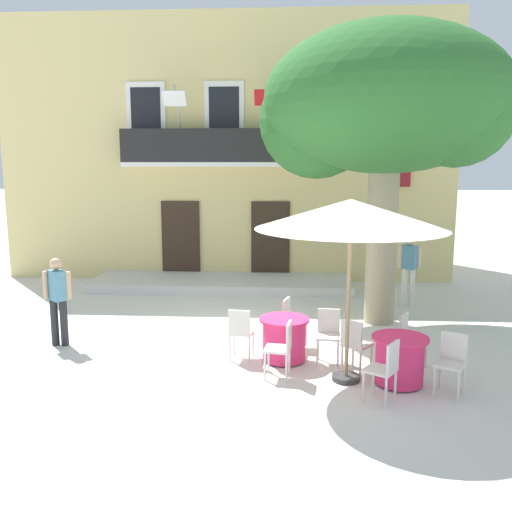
% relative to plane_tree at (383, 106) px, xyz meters
% --- Properties ---
extents(ground_plane, '(120.00, 120.00, 0.00)m').
position_rel_plane_tree_xyz_m(ground_plane, '(-3.01, -0.99, -4.52)').
color(ground_plane, silver).
extents(building_facade, '(13.00, 5.09, 7.50)m').
position_rel_plane_tree_xyz_m(building_facade, '(-3.71, 6.00, -0.77)').
color(building_facade, '#DBC67F').
rests_on(building_facade, ground).
extents(entrance_step_platform, '(7.01, 2.00, 0.25)m').
position_rel_plane_tree_xyz_m(entrance_step_platform, '(-3.71, 3.01, -4.39)').
color(entrance_step_platform, silver).
rests_on(entrance_step_platform, ground).
extents(plane_tree, '(5.11, 4.48, 6.15)m').
position_rel_plane_tree_xyz_m(plane_tree, '(0.00, 0.00, 0.00)').
color(plane_tree, gray).
rests_on(plane_tree, ground).
extents(cafe_table_near_tree, '(0.86, 0.86, 0.76)m').
position_rel_plane_tree_xyz_m(cafe_table_near_tree, '(-1.93, -2.51, -4.13)').
color(cafe_table_near_tree, '#E52D66').
rests_on(cafe_table_near_tree, ground).
extents(cafe_chair_near_tree_0, '(0.45, 0.45, 0.91)m').
position_rel_plane_tree_xyz_m(cafe_chair_near_tree_0, '(-2.68, -2.50, -3.99)').
color(cafe_chair_near_tree_0, silver).
rests_on(cafe_chair_near_tree_0, ground).
extents(cafe_chair_near_tree_1, '(0.45, 0.45, 0.91)m').
position_rel_plane_tree_xyz_m(cafe_chair_near_tree_1, '(-1.95, -3.27, -3.99)').
color(cafe_chair_near_tree_1, silver).
rests_on(cafe_chair_near_tree_1, ground).
extents(cafe_chair_near_tree_2, '(0.43, 0.43, 0.91)m').
position_rel_plane_tree_xyz_m(cafe_chair_near_tree_2, '(-1.18, -2.51, -3.99)').
color(cafe_chair_near_tree_2, silver).
rests_on(cafe_chair_near_tree_2, ground).
extents(cafe_chair_near_tree_3, '(0.49, 0.49, 0.91)m').
position_rel_plane_tree_xyz_m(cafe_chair_near_tree_3, '(-1.80, -1.77, -3.99)').
color(cafe_chair_near_tree_3, silver).
rests_on(cafe_chair_near_tree_3, ground).
extents(cafe_table_middle, '(0.86, 0.86, 0.76)m').
position_rel_plane_tree_xyz_m(cafe_table_middle, '(-0.15, -3.42, -4.13)').
color(cafe_table_middle, '#E52D66').
rests_on(cafe_table_middle, ground).
extents(cafe_chair_middle_0, '(0.55, 0.55, 0.91)m').
position_rel_plane_tree_xyz_m(cafe_chair_middle_0, '(-0.48, -4.09, -3.99)').
color(cafe_chair_middle_0, silver).
rests_on(cafe_chair_middle_0, ground).
extents(cafe_chair_middle_1, '(0.54, 0.54, 0.91)m').
position_rel_plane_tree_xyz_m(cafe_chair_middle_1, '(0.55, -3.71, -3.99)').
color(cafe_chair_middle_1, silver).
rests_on(cafe_chair_middle_1, ground).
extents(cafe_chair_middle_2, '(0.54, 0.54, 0.91)m').
position_rel_plane_tree_xyz_m(cafe_chair_middle_2, '(0.14, -2.72, -3.99)').
color(cafe_chair_middle_2, silver).
rests_on(cafe_chair_middle_2, ground).
extents(cafe_chair_middle_3, '(0.56, 0.56, 0.91)m').
position_rel_plane_tree_xyz_m(cafe_chair_middle_3, '(-0.79, -3.02, -3.99)').
color(cafe_chair_middle_3, silver).
rests_on(cafe_chair_middle_3, ground).
extents(cafe_umbrella, '(2.90, 2.90, 2.85)m').
position_rel_plane_tree_xyz_m(cafe_umbrella, '(-0.94, -3.32, -1.91)').
color(cafe_umbrella, '#997A56').
rests_on(cafe_umbrella, ground).
extents(pedestrian_near_entrance, '(0.53, 0.39, 1.66)m').
position_rel_plane_tree_xyz_m(pedestrian_near_entrance, '(-6.13, -1.96, -3.58)').
color(pedestrian_near_entrance, '#232328').
rests_on(pedestrian_near_entrance, ground).
extents(pedestrian_mid_plaza, '(0.53, 0.37, 1.68)m').
position_rel_plane_tree_xyz_m(pedestrian_mid_plaza, '(0.99, 1.45, -3.57)').
color(pedestrian_mid_plaza, silver).
rests_on(pedestrian_mid_plaza, ground).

